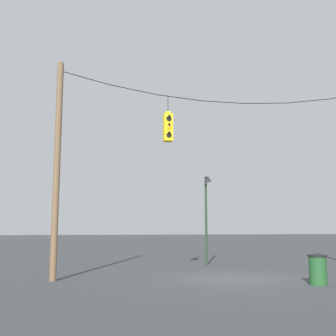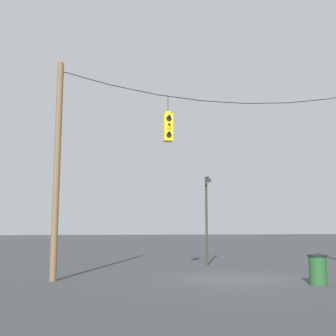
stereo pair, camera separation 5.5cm
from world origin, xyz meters
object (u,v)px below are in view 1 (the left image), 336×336
at_px(utility_pole_left, 57,167).
at_px(traffic_light_over_intersection, 168,127).
at_px(trash_bin, 318,270).
at_px(street_lamp, 207,205).

xyz_separation_m(utility_pole_left, traffic_light_over_intersection, (4.12, -0.01, 1.68)).
bearing_deg(traffic_light_over_intersection, utility_pole_left, 179.89).
height_order(utility_pole_left, trash_bin, utility_pole_left).
distance_m(utility_pole_left, trash_bin, 9.67).
relative_size(traffic_light_over_intersection, street_lamp, 0.41).
bearing_deg(utility_pole_left, traffic_light_over_intersection, -0.11).
height_order(utility_pole_left, traffic_light_over_intersection, utility_pole_left).
bearing_deg(traffic_light_over_intersection, street_lamp, 57.96).
relative_size(utility_pole_left, traffic_light_over_intersection, 4.50).
xyz_separation_m(utility_pole_left, trash_bin, (8.56, -2.77, -3.54)).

